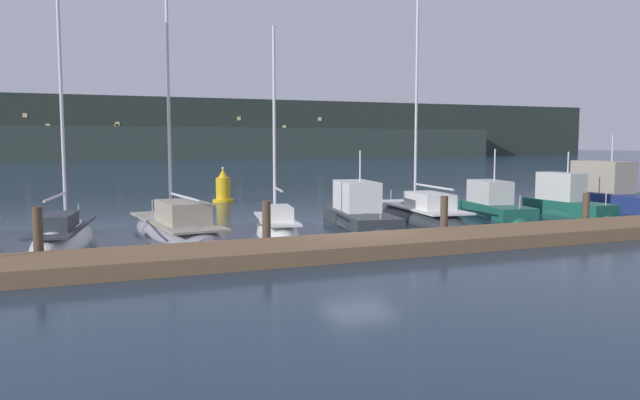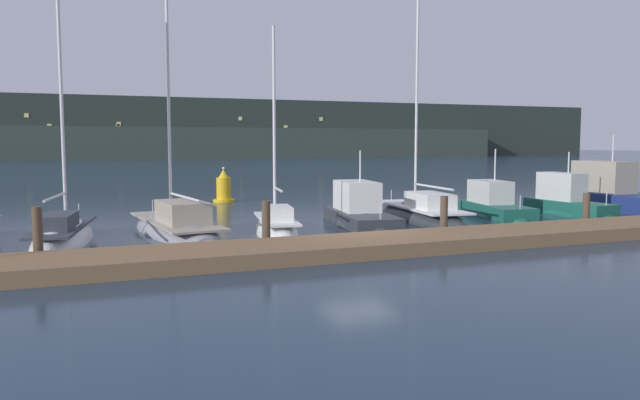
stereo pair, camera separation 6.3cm
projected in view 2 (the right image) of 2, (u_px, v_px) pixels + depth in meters
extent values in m
plane|color=#1E3347|center=(359.00, 243.00, 21.87)|extent=(400.00, 400.00, 0.00)
cube|color=brown|center=(382.00, 244.00, 20.21)|extent=(40.61, 2.80, 0.45)
cylinder|color=#4C3D2D|center=(38.00, 236.00, 17.86)|extent=(0.28, 0.28, 1.69)
cylinder|color=#4C3D2D|center=(266.00, 225.00, 20.41)|extent=(0.28, 0.28, 1.62)
cylinder|color=#4C3D2D|center=(444.00, 217.00, 22.95)|extent=(0.28, 0.28, 1.55)
cylinder|color=#4C3D2D|center=(586.00, 211.00, 25.50)|extent=(0.28, 0.28, 1.45)
ellipsoid|color=white|center=(64.00, 244.00, 21.69)|extent=(2.86, 7.02, 1.66)
cube|color=#333842|center=(63.00, 227.00, 21.64)|extent=(2.40, 5.90, 0.08)
cube|color=#333842|center=(58.00, 221.00, 20.81)|extent=(1.37, 2.33, 0.50)
cylinder|color=silver|center=(61.00, 94.00, 21.74)|extent=(0.12, 0.12, 9.18)
cylinder|color=silver|center=(55.00, 197.00, 20.48)|extent=(0.67, 3.21, 0.09)
cylinder|color=silver|center=(79.00, 210.00, 24.68)|extent=(0.04, 0.04, 0.50)
ellipsoid|color=gray|center=(176.00, 233.00, 24.36)|extent=(3.33, 8.53, 1.34)
cube|color=#A39984|center=(176.00, 221.00, 24.32)|extent=(2.80, 7.17, 0.08)
cube|color=#A39984|center=(183.00, 212.00, 23.40)|extent=(1.75, 2.80, 0.81)
cylinder|color=silver|center=(168.00, 94.00, 24.45)|extent=(0.12, 0.12, 9.86)
cylinder|color=silver|center=(184.00, 197.00, 23.11)|extent=(0.50, 3.84, 0.09)
cylinder|color=silver|center=(153.00, 206.00, 27.66)|extent=(0.04, 0.04, 0.50)
ellipsoid|color=white|center=(276.00, 234.00, 24.07)|extent=(2.49, 5.49, 1.34)
cube|color=silver|center=(276.00, 219.00, 24.02)|extent=(2.09, 4.61, 0.08)
cube|color=silver|center=(278.00, 213.00, 23.37)|extent=(1.22, 1.84, 0.52)
cylinder|color=silver|center=(274.00, 123.00, 24.09)|extent=(0.12, 0.12, 7.36)
cylinder|color=silver|center=(278.00, 189.00, 23.33)|extent=(0.46, 2.00, 0.09)
cylinder|color=silver|center=(269.00, 206.00, 26.37)|extent=(0.04, 0.04, 0.50)
ellipsoid|color=#2D3338|center=(361.00, 225.00, 26.52)|extent=(3.04, 6.48, 1.21)
cube|color=#2D3338|center=(361.00, 219.00, 26.49)|extent=(2.78, 5.84, 0.57)
cube|color=silver|center=(357.00, 196.00, 27.01)|extent=(1.83, 2.93, 1.27)
cube|color=black|center=(349.00, 189.00, 28.20)|extent=(1.28, 0.44, 0.57)
cylinder|color=silver|center=(360.00, 166.00, 26.41)|extent=(0.07, 0.07, 1.33)
cylinder|color=silver|center=(380.00, 212.00, 23.90)|extent=(0.04, 0.04, 0.60)
ellipsoid|color=#2D3338|center=(421.00, 219.00, 28.48)|extent=(3.25, 8.12, 1.43)
cube|color=silver|center=(421.00, 207.00, 28.43)|extent=(2.73, 6.82, 0.08)
cube|color=silver|center=(430.00, 200.00, 27.48)|extent=(1.68, 2.68, 0.68)
cylinder|color=silver|center=(417.00, 103.00, 28.59)|extent=(0.12, 0.12, 9.48)
cylinder|color=silver|center=(433.00, 187.00, 27.12)|extent=(0.54, 3.78, 0.09)
cylinder|color=silver|center=(391.00, 195.00, 31.90)|extent=(0.04, 0.04, 0.50)
ellipsoid|color=#195647|center=(495.00, 216.00, 29.71)|extent=(2.89, 5.81, 0.93)
cube|color=#195647|center=(495.00, 210.00, 29.68)|extent=(2.64, 5.23, 0.60)
cube|color=silver|center=(490.00, 192.00, 30.14)|extent=(1.72, 2.64, 1.08)
cube|color=black|center=(480.00, 187.00, 31.21)|extent=(1.15, 0.43, 0.49)
cylinder|color=silver|center=(495.00, 165.00, 29.59)|extent=(0.07, 0.07, 1.52)
cylinder|color=silver|center=(520.00, 202.00, 27.35)|extent=(0.04, 0.04, 0.60)
ellipsoid|color=#195647|center=(568.00, 215.00, 30.24)|extent=(1.67, 5.35, 1.15)
cube|color=#195647|center=(569.00, 208.00, 30.21)|extent=(1.53, 4.81, 0.68)
cube|color=silver|center=(561.00, 186.00, 30.60)|extent=(1.11, 2.36, 1.34)
cube|color=black|center=(546.00, 181.00, 31.56)|extent=(0.96, 0.28, 0.60)
cylinder|color=silver|center=(569.00, 162.00, 30.10)|extent=(0.07, 0.07, 1.02)
cylinder|color=silver|center=(607.00, 199.00, 28.10)|extent=(0.04, 0.04, 0.60)
ellipsoid|color=navy|center=(612.00, 209.00, 32.67)|extent=(2.37, 6.97, 1.28)
cube|color=navy|center=(613.00, 201.00, 32.63)|extent=(2.18, 6.27, 0.86)
cube|color=#A39984|center=(603.00, 177.00, 33.16)|extent=(1.59, 3.07, 1.66)
cube|color=black|center=(584.00, 171.00, 34.42)|extent=(1.38, 0.32, 0.74)
cylinder|color=silver|center=(613.00, 148.00, 32.50)|extent=(0.07, 0.07, 1.37)
cylinder|color=gold|center=(224.00, 201.00, 36.76)|extent=(1.27, 1.27, 0.16)
cylinder|color=gold|center=(224.00, 188.00, 36.69)|extent=(0.85, 0.85, 1.28)
cone|color=gold|center=(223.00, 173.00, 36.61)|extent=(0.59, 0.59, 0.50)
sphere|color=#F9EAB7|center=(223.00, 168.00, 36.58)|extent=(0.16, 0.16, 0.16)
cube|color=#28332D|center=(115.00, 128.00, 131.99)|extent=(240.00, 16.00, 12.75)
cube|color=#333F39|center=(182.00, 143.00, 127.64)|extent=(144.00, 10.00, 6.45)
cube|color=#F4DB8C|center=(262.00, 148.00, 136.12)|extent=(0.80, 0.10, 0.80)
cube|color=#F4DB8C|center=(286.00, 127.00, 137.69)|extent=(0.80, 0.10, 0.80)
cube|color=#F4DB8C|center=(118.00, 126.00, 124.53)|extent=(0.80, 0.10, 0.80)
cube|color=#F4DB8C|center=(250.00, 151.00, 135.13)|extent=(0.80, 0.10, 0.80)
cube|color=#F4DB8C|center=(49.00, 126.00, 119.85)|extent=(0.80, 0.10, 0.80)
cube|color=#F4DB8C|center=(119.00, 124.00, 124.56)|extent=(0.80, 0.10, 0.80)
cube|color=#F4DB8C|center=(26.00, 115.00, 118.21)|extent=(0.80, 0.10, 0.80)
cube|color=#F4DB8C|center=(321.00, 119.00, 140.67)|extent=(0.80, 0.10, 0.80)
cube|color=#F4DB8C|center=(240.00, 119.00, 133.71)|extent=(0.80, 0.10, 0.80)
cube|color=#F4DB8C|center=(43.00, 149.00, 119.77)|extent=(0.80, 0.10, 0.80)
ellipsoid|color=#195647|center=(620.00, 194.00, 42.22)|extent=(2.73, 3.24, 0.56)
cube|color=brown|center=(620.00, 191.00, 42.20)|extent=(1.09, 1.02, 0.06)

